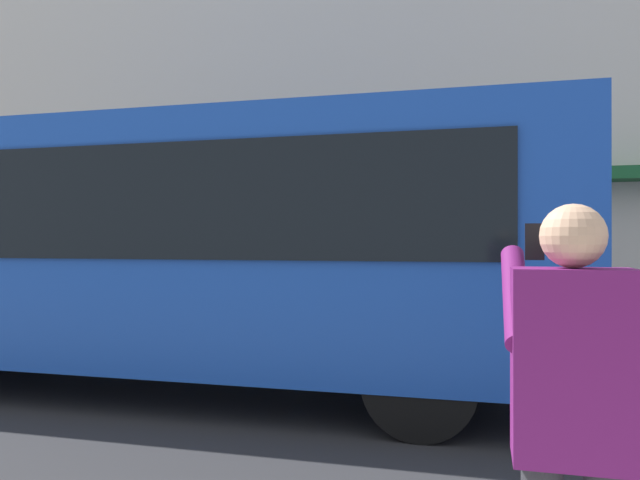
# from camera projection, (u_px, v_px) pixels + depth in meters

# --- Properties ---
(ground_plane) EXTENTS (60.00, 60.00, 0.00)m
(ground_plane) POSITION_uv_depth(u_px,v_px,m) (391.00, 398.00, 6.67)
(ground_plane) COLOR #2B2B2D
(building_facade_far) EXTENTS (28.00, 1.55, 12.00)m
(building_facade_far) POSITION_uv_depth(u_px,v_px,m) (436.00, 45.00, 13.24)
(building_facade_far) COLOR beige
(building_facade_far) RESTS_ON ground_plane
(red_bus) EXTENTS (9.05, 2.54, 3.08)m
(red_bus) POSITION_uv_depth(u_px,v_px,m) (168.00, 244.00, 7.11)
(red_bus) COLOR #1947AD
(red_bus) RESTS_ON ground_plane
(pedestrian_photographer) EXTENTS (0.53, 0.52, 1.70)m
(pedestrian_photographer) POSITION_uv_depth(u_px,v_px,m) (574.00, 412.00, 2.08)
(pedestrian_photographer) COLOR #2D2D33
(pedestrian_photographer) RESTS_ON sidewalk_curb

